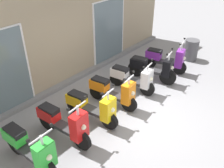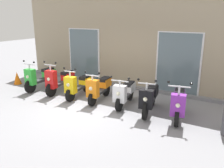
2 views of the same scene
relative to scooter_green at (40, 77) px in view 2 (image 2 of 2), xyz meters
The scene contains 10 objects.
ground_plane 2.92m from the scooter_green, 16.53° to the right, with size 40.00×40.00×0.00m, color gray.
storefront_facade 3.76m from the scooter_green, 38.28° to the left, with size 10.31×0.50×3.80m.
scooter_green is the anchor object (origin of this frame).
scooter_red 0.97m from the scooter_green, ahead, with size 0.58×1.63×1.29m.
scooter_yellow 1.87m from the scooter_green, ahead, with size 0.54×1.60×1.18m.
scooter_orange 2.74m from the scooter_green, ahead, with size 0.57×1.53×1.14m.
scooter_white 3.71m from the scooter_green, ahead, with size 0.63×1.52×1.09m.
scooter_black 4.61m from the scooter_green, ahead, with size 0.65×1.65×1.18m.
scooter_purple 5.48m from the scooter_green, ahead, with size 0.71×1.50×1.23m.
traffic_cone 1.45m from the scooter_green, behind, with size 0.32×0.32×0.52m, color orange.
Camera 2 is at (4.28, -5.52, 2.84)m, focal length 37.90 mm.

